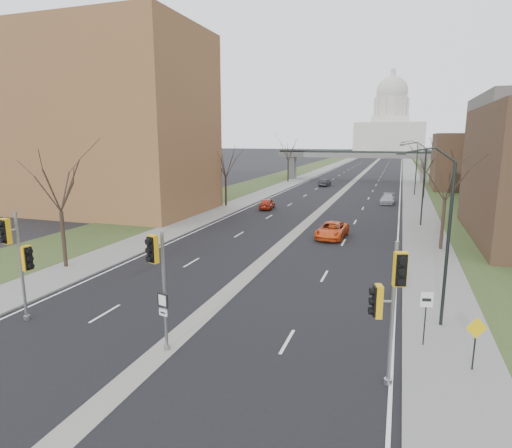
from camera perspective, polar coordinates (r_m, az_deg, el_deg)
The scene contains 29 objects.
ground at distance 20.46m, azimuth -11.54°, elevation -15.54°, with size 700.00×700.00×0.00m, color black.
road_surface at distance 166.17m, azimuth 15.50°, elevation 7.82°, with size 20.00×600.00×0.01m, color black.
median_strip at distance 166.17m, azimuth 15.50°, elevation 7.82°, with size 1.20×600.00×0.02m, color gray.
sidewalk_right at distance 165.92m, azimuth 19.67°, elevation 7.59°, with size 4.00×600.00×0.12m, color gray.
sidewalk_left at distance 167.28m, azimuth 11.36°, elevation 8.05°, with size 4.00×600.00×0.12m, color gray.
grass_verge_right at distance 166.12m, azimuth 21.75°, elevation 7.45°, with size 8.00×600.00×0.10m, color #2C411E.
grass_verge_left at distance 168.16m, azimuth 9.31°, elevation 8.14°, with size 8.00×600.00×0.10m, color #2C411E.
apartment_building at distance 57.82m, azimuth -19.67°, elevation 12.55°, with size 25.00×16.00×22.00m, color brown.
commercial_block_far at distance 86.67m, azimuth 27.19°, elevation 7.39°, with size 14.00×14.00×10.00m, color #4A3422.
pedestrian_bridge at distance 96.21m, azimuth 13.13°, elevation 8.52°, with size 34.00×3.00×6.45m.
capitol at distance 335.91m, azimuth 17.44°, elevation 12.50°, with size 48.00×42.00×55.75m.
streetlight_near at distance 21.82m, azimuth 22.68°, elevation 4.64°, with size 2.61×0.20×8.70m.
streetlight_mid at distance 47.73m, azimuth 20.68°, elevation 7.99°, with size 2.61×0.20×8.70m.
streetlight_far at distance 73.70m, azimuth 20.09°, elevation 8.98°, with size 2.61×0.20×8.70m.
tree_left_a at distance 32.70m, azimuth -24.92°, elevation 5.87°, with size 7.20×7.20×9.40m.
tree_left_b at distance 58.23m, azimuth -4.10°, elevation 8.46°, with size 6.75×6.75×8.81m.
tree_left_c at distance 90.50m, azimuth 4.34°, elevation 10.01°, with size 7.65×7.65×9.99m.
tree_right_a at distance 37.90m, azimuth 24.15°, elevation 6.55°, with size 7.20×7.20×9.40m.
tree_right_b at distance 70.82m, azimuth 21.71°, elevation 7.88°, with size 6.30×6.30×8.22m.
tree_right_c at distance 110.73m, azimuth 20.78°, elevation 9.56°, with size 7.65×7.65×9.99m.
signal_pole_left at distance 24.12m, azimuth -29.16°, elevation -3.25°, with size 1.13×0.96×5.64m.
signal_pole_median at distance 18.50m, azimuth -12.92°, elevation -6.13°, with size 0.70×0.89×5.32m.
signal_pole_right at distance 16.28m, azimuth 17.39°, elevation -9.01°, with size 1.22×0.94×5.59m.
speed_limit_sign at distance 20.54m, azimuth 21.71°, elevation -10.46°, with size 0.53×0.14×2.48m.
warning_sign at distance 19.37m, azimuth 27.23°, elevation -13.14°, with size 0.83×0.32×2.22m.
car_left_near at distance 56.35m, azimuth 1.48°, elevation 2.74°, with size 1.66×4.13×1.41m, color #A22612.
car_left_far at distance 84.23m, azimuth 9.18°, elevation 5.46°, with size 1.46×4.18×1.38m, color black.
car_right_near at distance 40.59m, azimuth 10.11°, elevation -0.81°, with size 2.42×5.26×1.46m, color #DB4C17.
car_right_mid at distance 63.77m, azimuth 17.15°, elevation 3.22°, with size 1.90×4.67×1.36m, color #96989D.
Camera 1 is at (9.44, -15.65, 9.19)m, focal length 30.00 mm.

